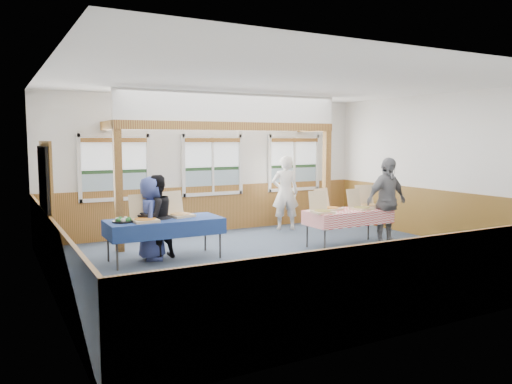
% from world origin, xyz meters
% --- Properties ---
extents(floor, '(8.00, 8.00, 0.00)m').
position_xyz_m(floor, '(0.00, 0.00, 0.00)').
color(floor, '#2C3847').
rests_on(floor, ground).
extents(ceiling, '(8.00, 8.00, 0.00)m').
position_xyz_m(ceiling, '(0.00, 0.00, 3.20)').
color(ceiling, white).
rests_on(ceiling, wall_back).
extents(wall_back, '(8.00, 0.00, 8.00)m').
position_xyz_m(wall_back, '(0.00, 3.50, 1.60)').
color(wall_back, silver).
rests_on(wall_back, floor).
extents(wall_front, '(8.00, 0.00, 8.00)m').
position_xyz_m(wall_front, '(0.00, -3.50, 1.60)').
color(wall_front, silver).
rests_on(wall_front, floor).
extents(wall_left, '(0.00, 8.00, 8.00)m').
position_xyz_m(wall_left, '(-4.00, 0.00, 1.60)').
color(wall_left, silver).
rests_on(wall_left, floor).
extents(wall_right, '(0.00, 8.00, 8.00)m').
position_xyz_m(wall_right, '(4.00, 0.00, 1.60)').
color(wall_right, silver).
rests_on(wall_right, floor).
extents(wainscot_back, '(7.98, 0.05, 1.10)m').
position_xyz_m(wainscot_back, '(0.00, 3.48, 0.55)').
color(wainscot_back, brown).
rests_on(wainscot_back, floor).
extents(wainscot_front, '(7.98, 0.05, 1.10)m').
position_xyz_m(wainscot_front, '(0.00, -3.48, 0.55)').
color(wainscot_front, brown).
rests_on(wainscot_front, floor).
extents(wainscot_left, '(0.05, 6.98, 1.10)m').
position_xyz_m(wainscot_left, '(-3.98, 0.00, 0.55)').
color(wainscot_left, brown).
rests_on(wainscot_left, floor).
extents(wainscot_right, '(0.05, 6.98, 1.10)m').
position_xyz_m(wainscot_right, '(3.98, 0.00, 0.55)').
color(wainscot_right, brown).
rests_on(wainscot_right, floor).
extents(cased_opening, '(0.06, 1.30, 2.10)m').
position_xyz_m(cased_opening, '(-3.96, 0.90, 1.05)').
color(cased_opening, '#323232').
rests_on(cased_opening, wall_left).
extents(window_left, '(1.56, 0.10, 1.46)m').
position_xyz_m(window_left, '(-2.30, 3.46, 1.68)').
color(window_left, silver).
rests_on(window_left, wall_back).
extents(window_mid, '(1.56, 0.10, 1.46)m').
position_xyz_m(window_mid, '(0.00, 3.46, 1.68)').
color(window_mid, silver).
rests_on(window_mid, wall_back).
extents(window_right, '(1.56, 0.10, 1.46)m').
position_xyz_m(window_right, '(2.30, 3.46, 1.68)').
color(window_right, silver).
rests_on(window_right, wall_back).
extents(post_left, '(0.15, 0.15, 2.40)m').
position_xyz_m(post_left, '(-2.50, 2.30, 1.20)').
color(post_left, '#5E2E15').
rests_on(post_left, floor).
extents(post_right, '(0.15, 0.15, 2.40)m').
position_xyz_m(post_right, '(2.50, 2.30, 1.20)').
color(post_right, '#5E2E15').
rests_on(post_right, floor).
extents(cross_beam, '(5.15, 0.18, 0.18)m').
position_xyz_m(cross_beam, '(0.00, 2.30, 2.49)').
color(cross_beam, '#5E2E15').
rests_on(cross_beam, post_left).
extents(table_left, '(2.15, 1.10, 0.76)m').
position_xyz_m(table_left, '(-1.93, 1.22, 0.71)').
color(table_left, '#323232').
rests_on(table_left, floor).
extents(table_right, '(1.93, 1.19, 0.76)m').
position_xyz_m(table_right, '(1.80, 0.58, 0.70)').
color(table_right, '#323232').
rests_on(table_right, floor).
extents(pizza_box_a, '(0.43, 0.52, 0.46)m').
position_xyz_m(pizza_box_a, '(-2.33, 1.11, 0.83)').
color(pizza_box_a, '#CAAF87').
rests_on(pizza_box_a, table_left).
extents(pizza_box_b, '(0.53, 0.60, 0.46)m').
position_xyz_m(pizza_box_b, '(-1.59, 1.38, 0.83)').
color(pizza_box_b, '#CAAF87').
rests_on(pizza_box_b, table_left).
extents(pizza_box_c, '(0.46, 0.53, 0.42)m').
position_xyz_m(pizza_box_c, '(1.05, 0.48, 0.82)').
color(pizza_box_c, '#CAAF87').
rests_on(pizza_box_c, table_right).
extents(pizza_box_d, '(0.48, 0.55, 0.43)m').
position_xyz_m(pizza_box_d, '(1.44, 0.77, 0.82)').
color(pizza_box_d, '#CAAF87').
rests_on(pizza_box_d, table_right).
extents(pizza_box_e, '(0.44, 0.51, 0.41)m').
position_xyz_m(pizza_box_e, '(2.04, 0.50, 0.82)').
color(pizza_box_e, '#CAAF87').
rests_on(pizza_box_e, table_right).
extents(pizza_box_f, '(0.52, 0.59, 0.46)m').
position_xyz_m(pizza_box_f, '(2.46, 0.72, 0.83)').
color(pizza_box_f, '#CAAF87').
rests_on(pizza_box_f, table_right).
extents(veggie_tray, '(0.38, 0.38, 0.09)m').
position_xyz_m(veggie_tray, '(-2.68, 1.22, 0.79)').
color(veggie_tray, black).
rests_on(veggie_tray, table_left).
extents(drink_glass, '(0.07, 0.07, 0.15)m').
position_xyz_m(drink_glass, '(2.65, 0.33, 0.83)').
color(drink_glass, '#895816').
rests_on(drink_glass, table_right).
extents(woman_white, '(0.77, 0.64, 1.81)m').
position_xyz_m(woman_white, '(1.64, 2.81, 0.91)').
color(woman_white, silver).
rests_on(woman_white, floor).
extents(woman_black, '(0.93, 0.85, 1.56)m').
position_xyz_m(woman_black, '(-2.06, 1.34, 0.78)').
color(woman_black, black).
rests_on(woman_black, floor).
extents(man_blue, '(0.71, 0.87, 1.54)m').
position_xyz_m(man_blue, '(-2.13, 1.36, 0.77)').
color(man_blue, '#3E4E9C').
rests_on(man_blue, floor).
extents(person_grey, '(1.11, 0.53, 1.84)m').
position_xyz_m(person_grey, '(2.56, 0.28, 0.92)').
color(person_grey, slate).
rests_on(person_grey, floor).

